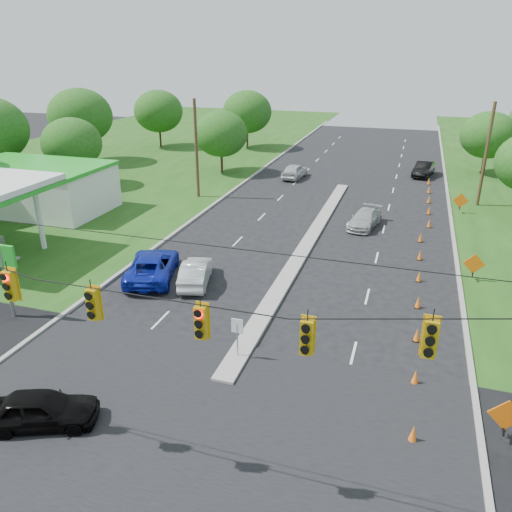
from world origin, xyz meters
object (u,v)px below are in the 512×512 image
(gas_station, at_px, (25,187))
(blue_pickup, at_px, (152,266))
(black_sedan, at_px, (41,409))
(white_sedan, at_px, (196,272))

(gas_station, relative_size, blue_pickup, 3.40)
(black_sedan, relative_size, blue_pickup, 0.72)
(white_sedan, bearing_deg, blue_pickup, -13.13)
(gas_station, bearing_deg, blue_pickup, -25.92)
(gas_station, height_order, white_sedan, gas_station)
(black_sedan, relative_size, white_sedan, 0.95)
(white_sedan, xyz_separation_m, blue_pickup, (-2.87, -0.09, 0.08))
(gas_station, relative_size, black_sedan, 4.72)
(gas_station, relative_size, white_sedan, 4.49)
(gas_station, distance_m, black_sedan, 27.48)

